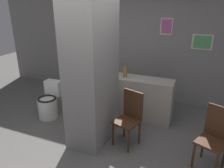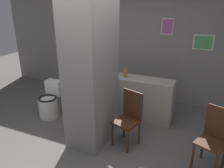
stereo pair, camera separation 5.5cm
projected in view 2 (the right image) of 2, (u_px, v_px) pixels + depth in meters
name	position (u px, v px, depth m)	size (l,w,h in m)	color
ground_plane	(88.00, 154.00, 3.66)	(14.00, 14.00, 0.00)	#5B5956
wall_back	(137.00, 48.00, 5.44)	(8.00, 0.09, 2.60)	gray
pillar_center	(92.00, 71.00, 3.67)	(0.62, 1.00, 2.60)	gray
counter_shelf	(137.00, 98.00, 4.67)	(1.48, 0.44, 0.90)	gray
toilet	(50.00, 102.00, 4.77)	(0.41, 0.57, 0.76)	silver
chair_near_pillar	(129.00, 116.00, 3.78)	(0.48, 0.48, 0.98)	#422616
chair_by_doorway	(214.00, 137.00, 3.21)	(0.50, 0.50, 0.98)	#422616
bicycle	(92.00, 93.00, 5.20)	(1.66, 0.42, 0.71)	black
bottle_tall	(125.00, 72.00, 4.52)	(0.08, 0.08, 0.31)	olive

